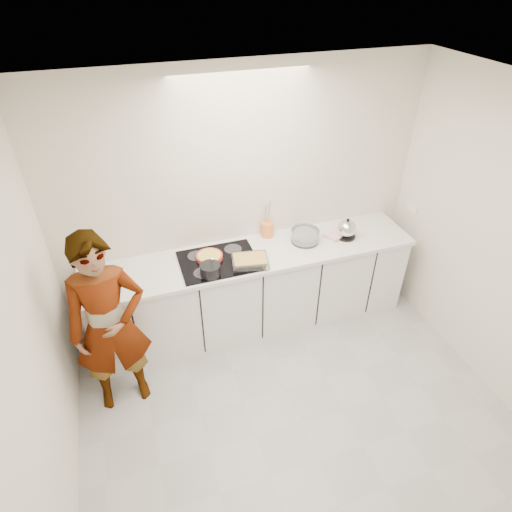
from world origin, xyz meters
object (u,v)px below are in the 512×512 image
object	(u,v)px
kettle	(347,229)
utensil_crock	(267,229)
mixing_bowl	(305,236)
hob	(219,261)
tart_dish	(209,256)
saucepan	(210,270)
cook	(109,326)
baking_dish	(250,261)

from	to	relation	value
kettle	utensil_crock	distance (m)	0.80
mixing_bowl	hob	bearing A→B (deg)	-176.20
tart_dish	saucepan	distance (m)	0.25
mixing_bowl	cook	xyz separation A→B (m)	(-1.93, -0.55, -0.12)
kettle	cook	size ratio (longest dim) A/B	0.13
tart_dish	baking_dish	xyz separation A→B (m)	(0.34, -0.20, 0.01)
kettle	utensil_crock	xyz separation A→B (m)	(-0.75, 0.28, -0.01)
mixing_bowl	tart_dish	bearing A→B (deg)	-179.85
hob	mixing_bowl	xyz separation A→B (m)	(0.91, 0.06, 0.05)
hob	cook	bearing A→B (deg)	-154.21
tart_dish	cook	xyz separation A→B (m)	(-0.95, -0.55, -0.09)
baking_dish	utensil_crock	size ratio (longest dim) A/B	2.36
mixing_bowl	kettle	bearing A→B (deg)	-7.99
kettle	utensil_crock	size ratio (longest dim) A/B	1.47
saucepan	kettle	xyz separation A→B (m)	(1.45, 0.18, 0.03)
baking_dish	cook	world-z (taller)	cook
utensil_crock	cook	world-z (taller)	cook
utensil_crock	cook	distance (m)	1.79
hob	utensil_crock	bearing A→B (deg)	25.39
baking_dish	mixing_bowl	world-z (taller)	mixing_bowl
utensil_crock	hob	bearing A→B (deg)	-154.61
tart_dish	cook	bearing A→B (deg)	-149.86
hob	utensil_crock	xyz separation A→B (m)	(0.58, 0.28, 0.07)
utensil_crock	saucepan	bearing A→B (deg)	-146.92
tart_dish	saucepan	bearing A→B (deg)	-101.06
baking_dish	utensil_crock	world-z (taller)	utensil_crock
baking_dish	cook	xyz separation A→B (m)	(-1.29, -0.35, -0.11)
tart_dish	mixing_bowl	size ratio (longest dim) A/B	0.79
saucepan	cook	bearing A→B (deg)	-160.89
tart_dish	cook	world-z (taller)	cook
saucepan	utensil_crock	world-z (taller)	saucepan
hob	tart_dish	distance (m)	0.10
saucepan	hob	bearing A→B (deg)	56.65
tart_dish	mixing_bowl	distance (m)	0.98
mixing_bowl	utensil_crock	size ratio (longest dim) A/B	2.05
hob	utensil_crock	size ratio (longest dim) A/B	4.61
saucepan	mixing_bowl	bearing A→B (deg)	13.26
cook	tart_dish	bearing A→B (deg)	25.57
utensil_crock	kettle	bearing A→B (deg)	-20.37
baking_dish	utensil_crock	distance (m)	0.53
hob	tart_dish	world-z (taller)	tart_dish
baking_dish	cook	bearing A→B (deg)	-164.63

